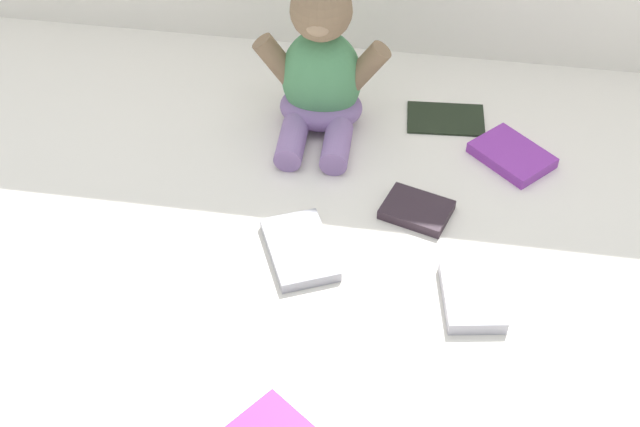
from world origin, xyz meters
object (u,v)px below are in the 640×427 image
book_case_2 (472,296)px  book_case_4 (300,249)px  teddy_bear (321,74)px  book_case_3 (446,118)px  book_case_0 (417,210)px  book_case_6 (512,155)px

book_case_2 → book_case_4: book_case_2 is taller
teddy_bear → book_case_2: (0.25, -0.34, -0.09)m
teddy_bear → book_case_3: teddy_bear is taller
book_case_2 → book_case_3: (-0.05, 0.38, -0.01)m
teddy_bear → book_case_0: teddy_bear is taller
book_case_3 → teddy_bear: bearing=97.1°
book_case_4 → book_case_2: bearing=143.8°
book_case_2 → book_case_6: 0.30m
book_case_2 → book_case_6: size_ratio=0.99×
book_case_3 → book_case_4: 0.38m
book_case_3 → book_case_6: bearing=-133.1°
book_case_0 → book_case_6: 0.20m
teddy_bear → book_case_3: (0.20, 0.04, -0.09)m
book_case_3 → book_case_4: size_ratio=0.95×
book_case_3 → book_case_6: size_ratio=1.08×
teddy_bear → book_case_2: teddy_bear is taller
book_case_2 → book_case_3: book_case_2 is taller
book_case_2 → book_case_3: 0.38m
book_case_2 → book_case_4: 0.24m
teddy_bear → book_case_2: size_ratio=2.27×
book_case_2 → book_case_4: (-0.23, 0.05, -0.00)m
book_case_0 → book_case_2: book_case_2 is taller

